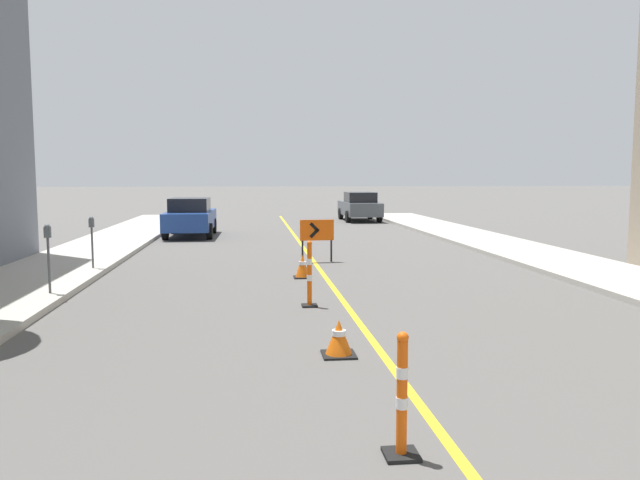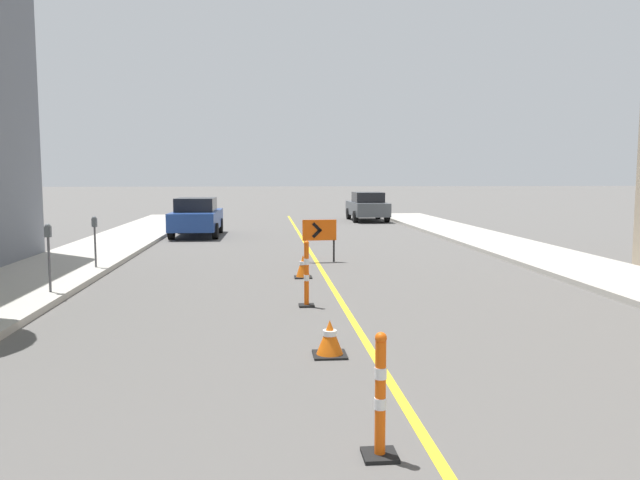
{
  "view_description": "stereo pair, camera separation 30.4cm",
  "coord_description": "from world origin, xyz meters",
  "px_view_note": "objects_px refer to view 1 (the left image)",
  "views": [
    {
      "loc": [
        -1.81,
        2.86,
        2.49
      ],
      "look_at": [
        -0.21,
        17.2,
        1.0
      ],
      "focal_mm": 35.0,
      "sensor_mm": 36.0,
      "label": 1
    },
    {
      "loc": [
        -1.51,
        2.83,
        2.49
      ],
      "look_at": [
        -0.21,
        17.2,
        1.0
      ],
      "focal_mm": 35.0,
      "sensor_mm": 36.0,
      "label": 2
    }
  ],
  "objects_px": {
    "traffic_cone_second": "(339,338)",
    "parked_car_curb_mid": "(360,206)",
    "delineator_post_front": "(402,404)",
    "parking_meter_far_curb": "(92,232)",
    "parking_meter_near_curb": "(48,245)",
    "arrow_barricade_primary": "(317,232)",
    "parked_car_curb_near": "(190,217)",
    "delineator_post_rear": "(310,278)",
    "traffic_cone_third": "(302,266)"
  },
  "relations": [
    {
      "from": "traffic_cone_second",
      "to": "parked_car_curb_mid",
      "type": "bearing_deg",
      "value": 79.4
    },
    {
      "from": "traffic_cone_second",
      "to": "delineator_post_front",
      "type": "distance_m",
      "value": 3.17
    },
    {
      "from": "parking_meter_far_curb",
      "to": "parked_car_curb_mid",
      "type": "bearing_deg",
      "value": 60.4
    },
    {
      "from": "parked_car_curb_mid",
      "to": "parking_meter_near_curb",
      "type": "distance_m",
      "value": 23.43
    },
    {
      "from": "arrow_barricade_primary",
      "to": "parked_car_curb_near",
      "type": "height_order",
      "value": "parked_car_curb_near"
    },
    {
      "from": "traffic_cone_second",
      "to": "parked_car_curb_near",
      "type": "relative_size",
      "value": 0.12
    },
    {
      "from": "arrow_barricade_primary",
      "to": "parking_meter_far_curb",
      "type": "xyz_separation_m",
      "value": [
        -5.94,
        -1.42,
        0.2
      ]
    },
    {
      "from": "delineator_post_rear",
      "to": "parked_car_curb_near",
      "type": "height_order",
      "value": "parked_car_curb_near"
    },
    {
      "from": "delineator_post_front",
      "to": "parking_meter_near_curb",
      "type": "height_order",
      "value": "parking_meter_near_curb"
    },
    {
      "from": "delineator_post_rear",
      "to": "traffic_cone_third",
      "type": "bearing_deg",
      "value": 87.55
    },
    {
      "from": "traffic_cone_second",
      "to": "traffic_cone_third",
      "type": "bearing_deg",
      "value": 89.59
    },
    {
      "from": "delineator_post_rear",
      "to": "parking_meter_far_curb",
      "type": "xyz_separation_m",
      "value": [
        -5.14,
        4.71,
        0.52
      ]
    },
    {
      "from": "delineator_post_front",
      "to": "parked_car_curb_near",
      "type": "xyz_separation_m",
      "value": [
        -3.78,
        20.79,
        0.31
      ]
    },
    {
      "from": "traffic_cone_second",
      "to": "parked_car_curb_near",
      "type": "xyz_separation_m",
      "value": [
        -3.67,
        17.63,
        0.55
      ]
    },
    {
      "from": "arrow_barricade_primary",
      "to": "parking_meter_far_curb",
      "type": "bearing_deg",
      "value": -170.48
    },
    {
      "from": "parked_car_curb_near",
      "to": "parking_meter_far_curb",
      "type": "xyz_separation_m",
      "value": [
        -1.57,
        -9.61,
        0.27
      ]
    },
    {
      "from": "arrow_barricade_primary",
      "to": "parked_car_curb_near",
      "type": "bearing_deg",
      "value": 114.1
    },
    {
      "from": "parked_car_curb_near",
      "to": "parking_meter_near_curb",
      "type": "height_order",
      "value": "parked_car_curb_near"
    },
    {
      "from": "parked_car_curb_near",
      "to": "parking_meter_near_curb",
      "type": "bearing_deg",
      "value": -95.77
    },
    {
      "from": "traffic_cone_second",
      "to": "arrow_barricade_primary",
      "type": "relative_size",
      "value": 0.41
    },
    {
      "from": "parking_meter_far_curb",
      "to": "parked_car_curb_near",
      "type": "bearing_deg",
      "value": 80.72
    },
    {
      "from": "traffic_cone_third",
      "to": "parked_car_curb_mid",
      "type": "height_order",
      "value": "parked_car_curb_mid"
    },
    {
      "from": "parked_car_curb_mid",
      "to": "parking_meter_far_curb",
      "type": "xyz_separation_m",
      "value": [
        -10.05,
        -17.69,
        0.27
      ]
    },
    {
      "from": "traffic_cone_third",
      "to": "delineator_post_rear",
      "type": "bearing_deg",
      "value": -92.45
    },
    {
      "from": "parked_car_curb_near",
      "to": "arrow_barricade_primary",
      "type": "bearing_deg",
      "value": -60.88
    },
    {
      "from": "parking_meter_far_curb",
      "to": "arrow_barricade_primary",
      "type": "bearing_deg",
      "value": 13.47
    },
    {
      "from": "delineator_post_rear",
      "to": "parked_car_curb_mid",
      "type": "bearing_deg",
      "value": 77.64
    },
    {
      "from": "parked_car_curb_near",
      "to": "parked_car_curb_mid",
      "type": "xyz_separation_m",
      "value": [
        8.48,
        8.08,
        0.0
      ]
    },
    {
      "from": "delineator_post_front",
      "to": "parked_car_curb_mid",
      "type": "xyz_separation_m",
      "value": [
        4.7,
        28.87,
        0.31
      ]
    },
    {
      "from": "delineator_post_front",
      "to": "parked_car_curb_mid",
      "type": "relative_size",
      "value": 0.26
    },
    {
      "from": "delineator_post_front",
      "to": "arrow_barricade_primary",
      "type": "distance_m",
      "value": 12.62
    },
    {
      "from": "traffic_cone_third",
      "to": "arrow_barricade_primary",
      "type": "bearing_deg",
      "value": 76.8
    },
    {
      "from": "traffic_cone_third",
      "to": "parking_meter_near_curb",
      "type": "bearing_deg",
      "value": -158.06
    },
    {
      "from": "delineator_post_rear",
      "to": "parked_car_curb_near",
      "type": "distance_m",
      "value": 14.76
    },
    {
      "from": "delineator_post_front",
      "to": "arrow_barricade_primary",
      "type": "height_order",
      "value": "arrow_barricade_primary"
    },
    {
      "from": "traffic_cone_second",
      "to": "parking_meter_near_curb",
      "type": "relative_size",
      "value": 0.36
    },
    {
      "from": "traffic_cone_third",
      "to": "delineator_post_rear",
      "type": "relative_size",
      "value": 0.45
    },
    {
      "from": "parking_meter_near_curb",
      "to": "parking_meter_far_curb",
      "type": "height_order",
      "value": "parking_meter_near_curb"
    },
    {
      "from": "parked_car_curb_near",
      "to": "parking_meter_far_curb",
      "type": "bearing_deg",
      "value": -98.2
    },
    {
      "from": "traffic_cone_third",
      "to": "delineator_post_rear",
      "type": "height_order",
      "value": "delineator_post_rear"
    },
    {
      "from": "arrow_barricade_primary",
      "to": "parked_car_curb_mid",
      "type": "distance_m",
      "value": 16.78
    },
    {
      "from": "parked_car_curb_near",
      "to": "parked_car_curb_mid",
      "type": "bearing_deg",
      "value": 44.69
    },
    {
      "from": "arrow_barricade_primary",
      "to": "traffic_cone_second",
      "type": "bearing_deg",
      "value": -98.17
    },
    {
      "from": "traffic_cone_third",
      "to": "arrow_barricade_primary",
      "type": "relative_size",
      "value": 0.46
    },
    {
      "from": "traffic_cone_second",
      "to": "arrow_barricade_primary",
      "type": "bearing_deg",
      "value": 85.78
    },
    {
      "from": "traffic_cone_third",
      "to": "parking_meter_near_curb",
      "type": "height_order",
      "value": "parking_meter_near_curb"
    },
    {
      "from": "arrow_barricade_primary",
      "to": "delineator_post_rear",
      "type": "bearing_deg",
      "value": -101.31
    },
    {
      "from": "parking_meter_near_curb",
      "to": "parking_meter_far_curb",
      "type": "bearing_deg",
      "value": 90.0
    },
    {
      "from": "delineator_post_rear",
      "to": "parked_car_curb_near",
      "type": "xyz_separation_m",
      "value": [
        -3.57,
        14.32,
        0.25
      ]
    },
    {
      "from": "parked_car_curb_near",
      "to": "traffic_cone_second",
      "type": "bearing_deg",
      "value": -77.17
    }
  ]
}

